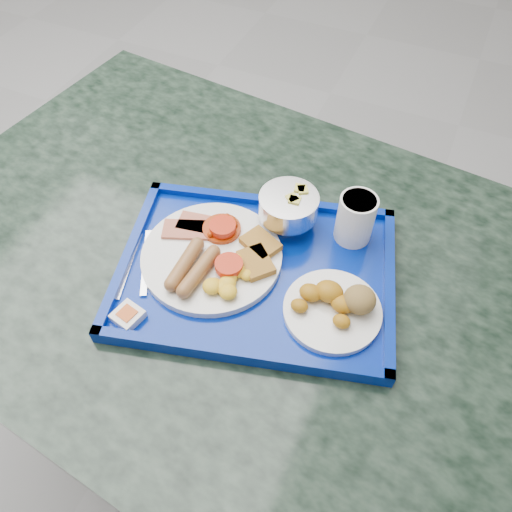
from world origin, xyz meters
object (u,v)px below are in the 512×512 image
at_px(main_plate, 215,256).
at_px(juice_cup, 356,217).
at_px(tray, 256,272).
at_px(table, 245,318).
at_px(fruit_bowl, 289,206).
at_px(bread_plate, 336,305).

xyz_separation_m(main_plate, juice_cup, (0.20, 0.15, 0.04)).
height_order(tray, juice_cup, juice_cup).
height_order(tray, main_plate, main_plate).
xyz_separation_m(table, tray, (0.04, -0.03, 0.22)).
relative_size(tray, main_plate, 2.20).
bearing_deg(juice_cup, tray, -131.53).
relative_size(table, juice_cup, 15.08).
xyz_separation_m(table, main_plate, (-0.04, -0.04, 0.24)).
bearing_deg(juice_cup, table, -145.14).
bearing_deg(tray, main_plate, -171.77).
bearing_deg(table, main_plate, -132.23).
relative_size(table, tray, 2.59).
bearing_deg(table, juice_cup, 34.86).
distance_m(tray, juice_cup, 0.20).
bearing_deg(fruit_bowl, bread_plate, -45.42).
bearing_deg(tray, fruit_bowl, 85.48).
height_order(fruit_bowl, juice_cup, juice_cup).
distance_m(table, bread_plate, 0.31).
xyz_separation_m(table, fruit_bowl, (0.05, 0.09, 0.27)).
height_order(main_plate, juice_cup, juice_cup).
bearing_deg(tray, juice_cup, 48.47).
xyz_separation_m(tray, fruit_bowl, (0.01, 0.12, 0.05)).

